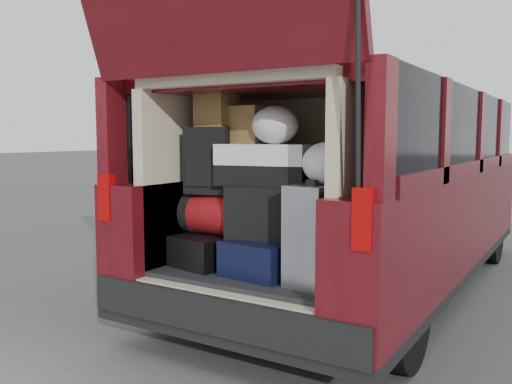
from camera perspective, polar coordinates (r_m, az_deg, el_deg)
ground at (r=3.55m, az=-0.82°, el=-17.50°), size 80.00×80.00×0.00m
minivan at (r=4.95m, az=10.85°, el=0.01°), size 1.90×5.35×2.77m
load_floor at (r=3.67m, az=1.54°, el=-12.10°), size 1.24×1.05×0.55m
black_hardshell at (r=3.67m, az=-4.49°, el=-6.01°), size 0.46×0.57×0.20m
navy_hardshell at (r=3.42m, az=1.24°, el=-6.77°), size 0.46×0.54×0.22m
silver_roller at (r=3.16m, az=6.54°, el=-4.49°), size 0.29×0.41×0.58m
red_duffel at (r=3.64m, az=-4.29°, el=-2.31°), size 0.43×0.29×0.28m
black_soft_case at (r=3.41m, az=1.00°, el=-2.11°), size 0.50×0.36×0.33m
backpack at (r=3.60m, az=-4.86°, el=3.33°), size 0.34×0.24×0.44m
twotone_duffel at (r=3.44m, az=0.96°, el=2.89°), size 0.62×0.39×0.26m
grocery_sack_lower at (r=3.63m, az=-4.21°, el=8.53°), size 0.25×0.21×0.22m
grocery_sack_upper at (r=3.55m, az=-0.83°, el=7.06°), size 0.26×0.21×0.24m
plastic_bag_center at (r=3.37m, az=2.02°, el=7.06°), size 0.31×0.29×0.24m
plastic_bag_right at (r=3.12m, az=7.40°, el=3.03°), size 0.31×0.29×0.24m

